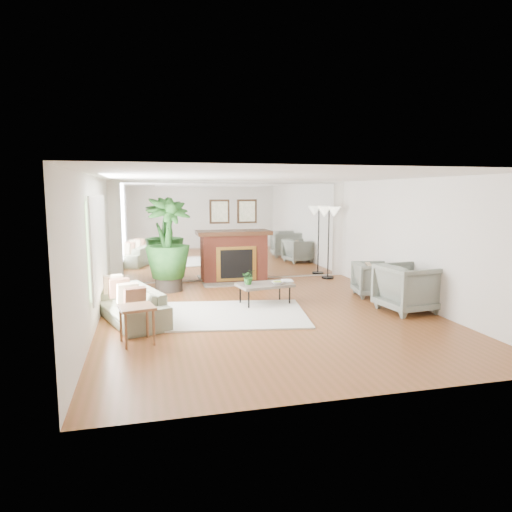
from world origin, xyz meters
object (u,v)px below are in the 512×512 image
object	(u,v)px
side_table	(137,312)
coffee_table	(265,286)
sofa	(131,305)
floor_lamp	(329,218)
potted_ficus	(168,242)
armchair_back	(374,279)
fireplace	(235,256)
armchair_front	(408,288)

from	to	relation	value
side_table	coffee_table	bearing A→B (deg)	36.74
sofa	floor_lamp	xyz separation A→B (m)	(4.88, 2.90, 1.30)
side_table	potted_ficus	distance (m)	3.71
potted_ficus	armchair_back	bearing A→B (deg)	-20.32
fireplace	sofa	distance (m)	3.94
sofa	armchair_back	bearing A→B (deg)	79.99
fireplace	side_table	size ratio (longest dim) A/B	3.44
fireplace	floor_lamp	world-z (taller)	fireplace
coffee_table	sofa	world-z (taller)	sofa
coffee_table	side_table	world-z (taller)	side_table
armchair_back	side_table	xyz separation A→B (m)	(-4.93, -2.01, 0.11)
fireplace	floor_lamp	distance (m)	2.60
potted_ficus	floor_lamp	size ratio (longest dim) A/B	1.14
potted_ficus	floor_lamp	distance (m)	4.17
sofa	armchair_front	size ratio (longest dim) A/B	1.99
sofa	side_table	world-z (taller)	sofa
armchair_back	potted_ficus	distance (m)	4.62
fireplace	side_table	world-z (taller)	fireplace
coffee_table	sofa	xyz separation A→B (m)	(-2.57, -0.58, -0.10)
fireplace	armchair_back	bearing A→B (deg)	-41.44
sofa	potted_ficus	world-z (taller)	potted_ficus
fireplace	coffee_table	bearing A→B (deg)	-87.27
sofa	side_table	xyz separation A→B (m)	(0.12, -1.25, 0.19)
fireplace	coffee_table	world-z (taller)	fireplace
coffee_table	side_table	xyz separation A→B (m)	(-2.44, -1.82, 0.09)
sofa	armchair_front	distance (m)	5.08
coffee_table	potted_ficus	size ratio (longest dim) A/B	0.55
fireplace	sofa	xyz separation A→B (m)	(-2.45, -3.06, -0.37)
floor_lamp	side_table	bearing A→B (deg)	-138.90
armchair_back	side_table	bearing A→B (deg)	123.06
sofa	side_table	size ratio (longest dim) A/B	3.31
side_table	floor_lamp	bearing A→B (deg)	41.10
armchair_back	floor_lamp	bearing A→B (deg)	15.41
sofa	armchair_back	xyz separation A→B (m)	(5.05, 0.76, 0.08)
coffee_table	armchair_front	xyz separation A→B (m)	(2.48, -1.14, 0.06)
potted_ficus	fireplace	bearing A→B (deg)	23.00
floor_lamp	coffee_table	bearing A→B (deg)	-134.84
coffee_table	sofa	size ratio (longest dim) A/B	0.58
fireplace	side_table	bearing A→B (deg)	-118.37
armchair_back	armchair_front	bearing A→B (deg)	-169.15
side_table	fireplace	bearing A→B (deg)	61.63
armchair_front	side_table	world-z (taller)	armchair_front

